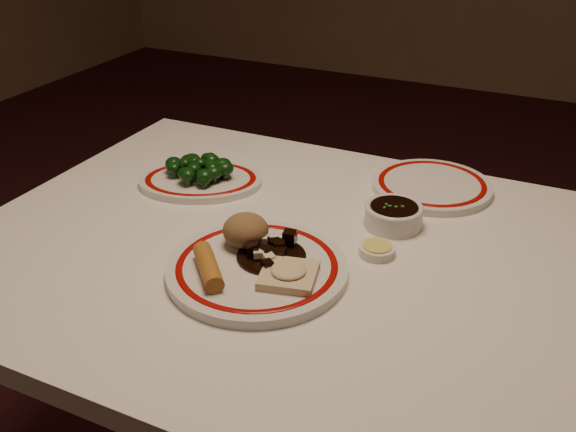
# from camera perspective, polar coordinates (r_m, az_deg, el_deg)

# --- Properties ---
(dining_table) EXTENTS (1.20, 0.90, 0.75)m
(dining_table) POSITION_cam_1_polar(r_m,az_deg,el_deg) (1.19, 0.89, -6.59)
(dining_table) COLOR white
(dining_table) RESTS_ON ground
(main_plate) EXTENTS (0.31, 0.31, 0.02)m
(main_plate) POSITION_cam_1_polar(r_m,az_deg,el_deg) (1.06, -2.76, -4.69)
(main_plate) COLOR silver
(main_plate) RESTS_ON dining_table
(rice_mound) EXTENTS (0.08, 0.08, 0.06)m
(rice_mound) POSITION_cam_1_polar(r_m,az_deg,el_deg) (1.10, -3.79, -1.26)
(rice_mound) COLOR brown
(rice_mound) RESTS_ON main_plate
(spring_roll) EXTENTS (0.10, 0.10, 0.03)m
(spring_roll) POSITION_cam_1_polar(r_m,az_deg,el_deg) (1.03, -7.10, -4.49)
(spring_roll) COLOR #B4782C
(spring_roll) RESTS_ON main_plate
(fried_wonton) EXTENTS (0.10, 0.10, 0.02)m
(fried_wonton) POSITION_cam_1_polar(r_m,az_deg,el_deg) (1.02, 0.05, -5.14)
(fried_wonton) COLOR beige
(fried_wonton) RESTS_ON main_plate
(stirfry_heap) EXTENTS (0.12, 0.12, 0.03)m
(stirfry_heap) POSITION_cam_1_polar(r_m,az_deg,el_deg) (1.08, -1.62, -3.11)
(stirfry_heap) COLOR black
(stirfry_heap) RESTS_ON main_plate
(broccoli_plate) EXTENTS (0.32, 0.30, 0.02)m
(broccoli_plate) POSITION_cam_1_polar(r_m,az_deg,el_deg) (1.37, -7.75, 3.13)
(broccoli_plate) COLOR silver
(broccoli_plate) RESTS_ON dining_table
(broccoli_pile) EXTENTS (0.15, 0.11, 0.05)m
(broccoli_pile) POSITION_cam_1_polar(r_m,az_deg,el_deg) (1.36, -7.77, 4.33)
(broccoli_pile) COLOR #23471C
(broccoli_pile) RESTS_ON broccoli_plate
(soy_bowl) EXTENTS (0.11, 0.11, 0.04)m
(soy_bowl) POSITION_cam_1_polar(r_m,az_deg,el_deg) (1.21, 9.36, -0.01)
(soy_bowl) COLOR silver
(soy_bowl) RESTS_ON dining_table
(sweet_sour_dish) EXTENTS (0.06, 0.06, 0.02)m
(sweet_sour_dish) POSITION_cam_1_polar(r_m,az_deg,el_deg) (1.22, 8.24, -0.43)
(sweet_sour_dish) COLOR silver
(sweet_sour_dish) RESTS_ON dining_table
(mustard_dish) EXTENTS (0.06, 0.06, 0.02)m
(mustard_dish) POSITION_cam_1_polar(r_m,az_deg,el_deg) (1.13, 7.91, -3.01)
(mustard_dish) COLOR silver
(mustard_dish) RESTS_ON dining_table
(far_plate) EXTENTS (0.30, 0.30, 0.02)m
(far_plate) POSITION_cam_1_polar(r_m,az_deg,el_deg) (1.37, 12.65, 2.66)
(far_plate) COLOR silver
(far_plate) RESTS_ON dining_table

